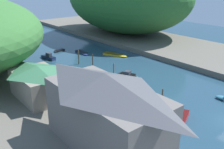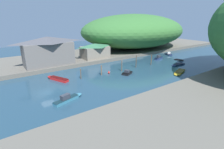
{
  "view_description": "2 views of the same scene",
  "coord_description": "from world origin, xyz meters",
  "views": [
    {
      "loc": [
        -29.83,
        -11.61,
        17.45
      ],
      "look_at": [
        -2.89,
        21.18,
        1.09
      ],
      "focal_mm": 40.0,
      "sensor_mm": 36.0,
      "label": 1
    },
    {
      "loc": [
        33.9,
        -7.59,
        14.69
      ],
      "look_at": [
        -0.23,
        16.17,
        0.61
      ],
      "focal_mm": 28.0,
      "sensor_mm": 36.0,
      "label": 2
    }
  ],
  "objects": [
    {
      "name": "person_on_quay",
      "position": [
        -14.7,
        8.37,
        2.09
      ],
      "size": [
        0.29,
        0.42,
        1.69
      ],
      "rotation": [
        0.0,
        0.0,
        1.37
      ],
      "color": "#282D3D",
      "rests_on": "left_bank"
    },
    {
      "name": "left_bank",
      "position": [
        -23.87,
        30.0,
        0.56
      ],
      "size": [
        22.0,
        120.0,
        1.11
      ],
      "color": "#666056",
      "rests_on": "ground"
    },
    {
      "name": "boat_far_right_bank",
      "position": [
        0.21,
        20.94,
        0.37
      ],
      "size": [
        3.02,
        3.99,
        1.2
      ],
      "rotation": [
        0.0,
        0.0,
        0.41
      ],
      "color": "black",
      "rests_on": "water_surface"
    },
    {
      "name": "mooring_post_nearest",
      "position": [
        -3.33,
        9.08,
        1.31
      ],
      "size": [
        0.21,
        0.21,
        2.6
      ],
      "color": "brown",
      "rests_on": "water_surface"
    },
    {
      "name": "water_surface",
      "position": [
        0.0,
        30.0,
        0.0
      ],
      "size": [
        130.0,
        130.0,
        0.0
      ],
      "primitive_type": "plane",
      "color": "#234256",
      "rests_on": "ground"
    },
    {
      "name": "boathouse_shed",
      "position": [
        -16.89,
        20.76,
        3.59
      ],
      "size": [
        6.28,
        9.36,
        4.82
      ],
      "color": "gray",
      "rests_on": "left_bank"
    },
    {
      "name": "boat_white_cruiser",
      "position": [
        -6.21,
        40.79,
        0.48
      ],
      "size": [
        2.01,
        4.92,
        1.54
      ],
      "rotation": [
        0.0,
        0.0,
        0.2
      ],
      "color": "navy",
      "rests_on": "water_surface"
    },
    {
      "name": "mooring_post_second",
      "position": [
        -2.94,
        14.72,
        1.37
      ],
      "size": [
        0.31,
        0.31,
        2.73
      ],
      "color": "brown",
      "rests_on": "water_surface"
    },
    {
      "name": "boat_small_dinghy",
      "position": [
        -8.49,
        49.09,
        0.34
      ],
      "size": [
        3.9,
        2.84,
        1.13
      ],
      "rotation": [
        0.0,
        0.0,
        4.34
      ],
      "color": "navy",
      "rests_on": "water_surface"
    },
    {
      "name": "boat_mid_channel",
      "position": [
        5.9,
        2.32,
        0.43
      ],
      "size": [
        2.97,
        6.2,
        1.43
      ],
      "rotation": [
        0.0,
        0.0,
        0.31
      ],
      "color": "teal",
      "rests_on": "water_surface"
    },
    {
      "name": "boat_yellow_tender",
      "position": [
        7.66,
        32.58,
        0.23
      ],
      "size": [
        3.63,
        6.36,
        0.47
      ],
      "rotation": [
        0.0,
        0.0,
        3.49
      ],
      "color": "gold",
      "rests_on": "water_surface"
    },
    {
      "name": "channel_buoy_near",
      "position": [
        -2.83,
        16.96,
        0.31
      ],
      "size": [
        0.54,
        0.54,
        0.81
      ],
      "color": "red",
      "rests_on": "water_surface"
    },
    {
      "name": "boat_far_upstream",
      "position": [
        2.48,
        39.19,
        0.2
      ],
      "size": [
        1.71,
        5.04,
        0.4
      ],
      "rotation": [
        0.0,
        0.0,
        3.09
      ],
      "color": "navy",
      "rests_on": "water_surface"
    },
    {
      "name": "mooring_post_farthest",
      "position": [
        -2.66,
        32.84,
        1.6
      ],
      "size": [
        0.25,
        0.25,
        3.18
      ],
      "color": "brown",
      "rests_on": "water_surface"
    },
    {
      "name": "mooring_post_middle",
      "position": [
        -2.57,
        21.09,
        1.63
      ],
      "size": [
        0.22,
        0.22,
        3.24
      ],
      "color": "brown",
      "rests_on": "water_surface"
    },
    {
      "name": "boat_open_rowboat",
      "position": [
        -1.21,
        44.79,
        0.19
      ],
      "size": [
        3.32,
        1.77,
        0.39
      ],
      "rotation": [
        0.0,
        0.0,
        1.78
      ],
      "color": "black",
      "rests_on": "water_surface"
    },
    {
      "name": "boat_near_quay",
      "position": [
        -6.01,
        3.98,
        0.34
      ],
      "size": [
        6.41,
        3.73,
        0.69
      ],
      "rotation": [
        0.0,
        0.0,
        1.99
      ],
      "color": "red",
      "rests_on": "water_surface"
    },
    {
      "name": "mooring_post_fourth",
      "position": [
        -3.13,
        26.9,
        1.87
      ],
      "size": [
        0.23,
        0.23,
        3.72
      ],
      "color": "#4C3D2D",
      "rests_on": "water_surface"
    },
    {
      "name": "hillside_left",
      "position": [
        -24.97,
        45.31,
        8.26
      ],
      "size": [
        34.8,
        48.72,
        14.3
      ],
      "color": "#387033",
      "rests_on": "left_bank"
    },
    {
      "name": "waterfront_building",
      "position": [
        -16.54,
        5.52,
        5.26
      ],
      "size": [
        6.88,
        14.3,
        8.08
      ],
      "color": "slate",
      "rests_on": "left_bank"
    }
  ]
}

